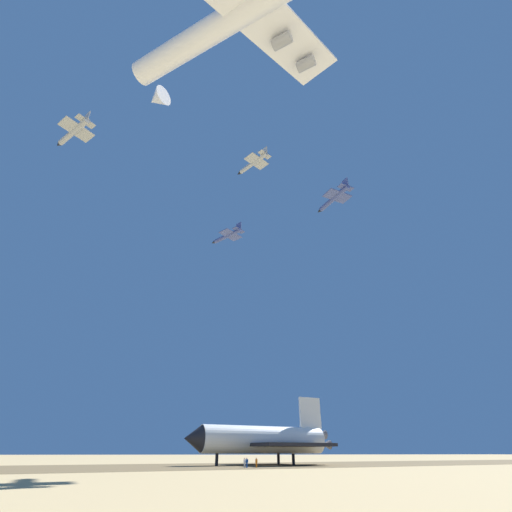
% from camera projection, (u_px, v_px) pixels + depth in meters
% --- Properties ---
extents(ground_plane, '(1200.00, 1200.00, 0.00)m').
position_uv_depth(ground_plane, '(269.00, 465.00, 84.96)').
color(ground_plane, tan).
extents(runway_strip, '(437.50, 149.63, 0.02)m').
position_uv_depth(runway_strip, '(264.00, 465.00, 86.25)').
color(runway_strip, brown).
rests_on(runway_strip, ground).
extents(space_shuttle, '(38.60, 27.66, 15.80)m').
position_uv_depth(space_shuttle, '(262.00, 440.00, 88.58)').
color(space_shuttle, white).
rests_on(space_shuttle, ground).
extents(carrier_jet, '(56.29, 67.50, 22.75)m').
position_uv_depth(carrier_jet, '(249.00, 6.00, 86.08)').
color(carrier_jet, white).
extents(chase_jet_lead, '(11.62, 13.82, 4.00)m').
position_uv_depth(chase_jet_lead, '(227.00, 236.00, 134.15)').
color(chase_jet_lead, '#38478C').
extents(chase_jet_left_wing, '(8.87, 15.30, 4.00)m').
position_uv_depth(chase_jet_left_wing, '(334.00, 198.00, 111.36)').
color(chase_jet_left_wing, '#38478C').
extents(chase_jet_right_wing, '(12.27, 13.35, 4.00)m').
position_uv_depth(chase_jet_right_wing, '(73.00, 132.00, 96.33)').
color(chase_jet_right_wing, '#999EA3').
extents(chase_jet_trailing, '(10.61, 14.39, 4.00)m').
position_uv_depth(chase_jet_trailing, '(253.00, 163.00, 127.92)').
color(chase_jet_trailing, '#999EA3').
extents(ground_crew_near_nose, '(0.37, 0.61, 1.73)m').
position_uv_depth(ground_crew_near_nose, '(256.00, 462.00, 71.31)').
color(ground_crew_near_nose, orange).
rests_on(ground_crew_near_nose, ground).
extents(ground_crew_mid_fuselage, '(0.44, 0.54, 1.73)m').
position_uv_depth(ground_crew_mid_fuselage, '(245.00, 462.00, 70.51)').
color(ground_crew_mid_fuselage, silver).
rests_on(ground_crew_mid_fuselage, ground).
extents(ground_crew_near_wingtip, '(0.49, 0.49, 1.73)m').
position_uv_depth(ground_crew_near_wingtip, '(247.00, 462.00, 70.89)').
color(ground_crew_near_wingtip, '#194799').
rests_on(ground_crew_near_wingtip, ground).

